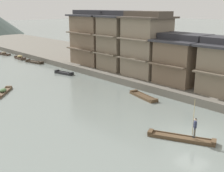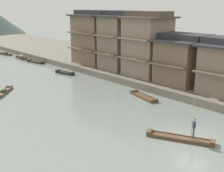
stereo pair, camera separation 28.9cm
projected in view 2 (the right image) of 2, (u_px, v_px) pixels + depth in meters
The scene contains 14 objects.
ground_plane at pixel (193, 136), 23.84m from camera, with size 400.00×400.00×0.00m, color gray.
riverbank_right at pixel (104, 59), 55.33m from camera, with size 18.00×110.00×0.89m, color #6B665B.
boat_foreground_poled at pixel (180, 138), 23.11m from camera, with size 3.12×5.13×0.39m.
boatman_person at pixel (194, 125), 22.42m from camera, with size 0.42×0.48×3.04m.
boat_moored_nearest at pixel (143, 97), 33.75m from camera, with size 1.99×4.52×0.38m.
boat_moored_third at pixel (21, 57), 58.37m from camera, with size 1.21×3.51×0.80m.
boat_moored_far at pixel (36, 62), 54.47m from camera, with size 1.83×4.34×0.45m.
boat_midriver_drifting at pixel (4, 92), 35.49m from camera, with size 3.58×3.92×0.61m.
boat_midriver_upstream at pixel (65, 73), 45.52m from camera, with size 1.59×3.54×0.46m.
boat_crossing_west at pixel (5, 54), 63.37m from camera, with size 1.71×3.82×0.69m.
house_waterfront_second at pixel (184, 59), 36.30m from camera, with size 7.11×5.97×6.14m.
house_waterfront_tall at pixel (147, 44), 39.77m from camera, with size 6.12×6.22×8.74m.
house_waterfront_narrow at pixel (121, 40), 44.20m from camera, with size 7.00×5.50×8.74m.
house_waterfront_far at pixel (95, 38), 48.48m from camera, with size 6.49×7.45×8.74m.
Camera 2 is at (-19.42, -12.06, 10.31)m, focal length 46.64 mm.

